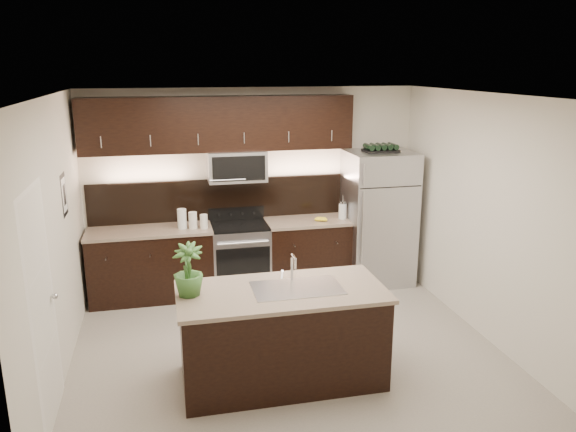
# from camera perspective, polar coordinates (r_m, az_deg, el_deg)

# --- Properties ---
(ground) EXTENTS (4.50, 4.50, 0.00)m
(ground) POSITION_cam_1_polar(r_m,az_deg,el_deg) (6.32, -0.29, -13.06)
(ground) COLOR gray
(ground) RESTS_ON ground
(room_walls) EXTENTS (4.52, 4.02, 2.71)m
(room_walls) POSITION_cam_1_polar(r_m,az_deg,el_deg) (5.66, -1.33, 1.95)
(room_walls) COLOR beige
(room_walls) RESTS_ON ground
(counter_run) EXTENTS (3.51, 0.65, 0.94)m
(counter_run) POSITION_cam_1_polar(r_m,az_deg,el_deg) (7.60, -6.43, -4.30)
(counter_run) COLOR black
(counter_run) RESTS_ON ground
(upper_fixtures) EXTENTS (3.49, 0.40, 1.66)m
(upper_fixtures) POSITION_cam_1_polar(r_m,az_deg,el_deg) (7.36, -6.75, 8.44)
(upper_fixtures) COLOR black
(upper_fixtures) RESTS_ON counter_run
(island) EXTENTS (1.96, 0.96, 0.94)m
(island) POSITION_cam_1_polar(r_m,az_deg,el_deg) (5.51, -0.65, -11.99)
(island) COLOR black
(island) RESTS_ON ground
(sink_faucet) EXTENTS (0.84, 0.50, 0.28)m
(sink_faucet) POSITION_cam_1_polar(r_m,az_deg,el_deg) (5.35, 0.89, -7.16)
(sink_faucet) COLOR silver
(sink_faucet) RESTS_ON island
(refrigerator) EXTENTS (0.89, 0.80, 1.85)m
(refrigerator) POSITION_cam_1_polar(r_m,az_deg,el_deg) (7.91, 9.11, -0.16)
(refrigerator) COLOR #B2B2B7
(refrigerator) RESTS_ON ground
(wine_rack) EXTENTS (0.46, 0.28, 0.11)m
(wine_rack) POSITION_cam_1_polar(r_m,az_deg,el_deg) (7.71, 9.41, 6.84)
(wine_rack) COLOR black
(wine_rack) RESTS_ON refrigerator
(plant) EXTENTS (0.33, 0.33, 0.49)m
(plant) POSITION_cam_1_polar(r_m,az_deg,el_deg) (5.19, -10.12, -5.41)
(plant) COLOR #305B24
(plant) RESTS_ON island
(canisters) EXTENTS (0.38, 0.16, 0.26)m
(canisters) POSITION_cam_1_polar(r_m,az_deg,el_deg) (7.32, -9.90, -0.39)
(canisters) COLOR silver
(canisters) RESTS_ON counter_run
(french_press) EXTENTS (0.11, 0.11, 0.32)m
(french_press) POSITION_cam_1_polar(r_m,az_deg,el_deg) (7.71, 5.56, 0.60)
(french_press) COLOR silver
(french_press) RESTS_ON counter_run
(bananas) EXTENTS (0.22, 0.20, 0.06)m
(bananas) POSITION_cam_1_polar(r_m,az_deg,el_deg) (7.60, 3.04, -0.28)
(bananas) COLOR yellow
(bananas) RESTS_ON counter_run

